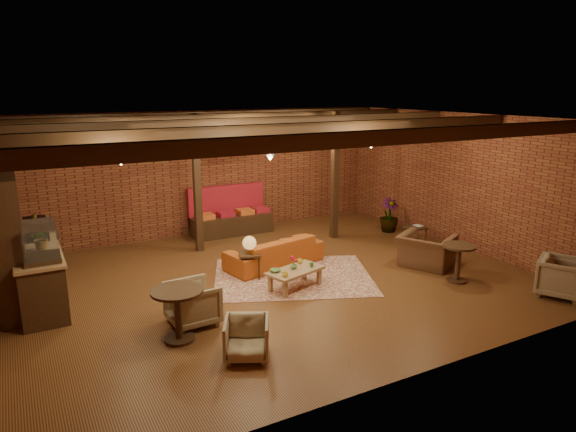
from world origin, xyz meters
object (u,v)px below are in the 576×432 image
coffee_table (295,272)px  armchair_right (427,245)px  sofa (274,252)px  armchair_far (562,275)px  side_table_book (415,228)px  armchair_b (247,337)px  round_table_right (459,257)px  armchair_a (193,301)px  plant_tall (391,182)px  side_table_lamp (249,246)px  round_table_left (178,306)px

coffee_table → armchair_right: (3.11, -0.25, 0.13)m
sofa → armchair_far: (3.93, -4.01, 0.08)m
sofa → side_table_book: bearing=163.3°
armchair_b → round_table_right: round_table_right is taller
armchair_a → armchair_far: bearing=-111.5°
armchair_a → plant_tall: 7.02m
armchair_right → plant_tall: size_ratio=0.40×
side_table_lamp → round_table_right: 4.16m
coffee_table → round_table_right: round_table_right is taller
round_table_left → plant_tall: (6.74, 3.27, 0.78)m
side_table_lamp → round_table_right: size_ratio=1.15×
sofa → side_table_book: 3.68m
armchair_b → plant_tall: plant_tall is taller
round_table_left → armchair_a: (0.38, 0.45, -0.17)m
armchair_a → round_table_right: 5.27m
sofa → plant_tall: plant_tall is taller
side_table_lamp → round_table_left: (-2.05, -1.91, -0.11)m
side_table_lamp → round_table_left: bearing=-137.1°
armchair_far → plant_tall: (0.00, 4.96, 0.94)m
sofa → armchair_a: bearing=26.5°
armchair_b → side_table_lamp: bearing=91.6°
armchair_b → armchair_right: size_ratio=0.60×
armchair_b → armchair_right: bearing=45.4°
armchair_a → side_table_lamp: bearing=-51.8°
round_table_right → plant_tall: plant_tall is taller
side_table_lamp → armchair_far: (4.69, -3.60, -0.27)m
sofa → armchair_b: size_ratio=3.35×
armchair_a → armchair_far: 6.71m
sofa → coffee_table: size_ratio=1.75×
side_table_lamp → sofa: bearing=28.2°
armchair_far → round_table_left: bearing=138.4°
armchair_far → side_table_lamp: bearing=115.0°
side_table_book → coffee_table: bearing=-165.9°
round_table_left → side_table_lamp: bearing=42.9°
round_table_left → round_table_right: round_table_left is taller
side_table_book → round_table_right: (-0.87, -2.20, 0.05)m
armchair_a → side_table_book: armchair_a is taller
sofa → round_table_right: bearing=126.3°
coffee_table → plant_tall: bearing=28.9°
side_table_book → sofa: bearing=174.2°
round_table_left → round_table_right: bearing=-2.6°
round_table_left → armchair_b: bearing=-53.9°
side_table_lamp → armchair_far: side_table_lamp is taller
sofa → armchair_far: 5.61m
armchair_right → round_table_right: (-0.08, -0.97, 0.04)m
armchair_b → round_table_right: (4.90, 0.71, 0.19)m
side_table_book → plant_tall: (0.27, 1.32, 0.89)m
sofa → armchair_b: armchair_b is taller
armchair_right → armchair_a: bearing=66.1°
sofa → side_table_lamp: size_ratio=2.46×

